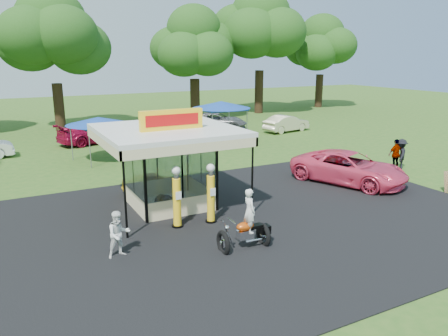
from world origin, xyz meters
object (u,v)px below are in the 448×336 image
Objects in this scene: gas_pump_left at (177,199)px; bg_car_e at (286,123)px; motorcycle at (247,224)px; pink_sedan at (349,168)px; bg_car_c at (198,125)px; spectator_east_a at (401,154)px; bg_car_d at (217,121)px; gas_station_kiosk at (169,166)px; bg_car_b at (95,132)px; gas_pump_right at (211,195)px; spectator_east_b at (396,154)px; spectator_west at (119,234)px; kiosk_car at (153,182)px; tent_west at (98,121)px; tent_east at (221,105)px.

gas_pump_left reaches higher than bg_car_e.
motorcycle is 9.38m from pink_sedan.
spectator_east_a is at bearing -159.97° from bg_car_c.
bg_car_d is at bearing 63.40° from pink_sedan.
bg_car_b is at bearing 89.79° from gas_station_kiosk.
gas_pump_right reaches higher than spectator_east_b.
bg_car_b is (-9.13, 16.35, -0.01)m from pink_sedan.
pink_sedan is 3.70× the size of spectator_west.
bg_car_e is at bearing 44.36° from pink_sedan.
gas_pump_left is 1.54× the size of spectator_west.
bg_car_c is (8.07, 12.69, 0.31)m from kiosk_car.
tent_west is (-0.80, 9.65, 0.64)m from gas_station_kiosk.
bg_car_c is at bearing -110.06° from bg_car_b.
gas_pump_left is 2.94m from spectator_west.
tent_west reaches higher than spectator_east_b.
tent_west is (-0.80, 7.44, 1.94)m from kiosk_car.
bg_car_d is (13.75, 20.43, -0.05)m from spectator_west.
gas_station_kiosk is 9.29m from pink_sedan.
gas_pump_left is 16.72m from tent_east.
tent_east is (7.72, 14.13, 1.58)m from gas_pump_right.
spectator_east_b is at bearing 9.27° from gas_pump_left.
tent_west is at bearing 98.42° from motorcycle.
bg_car_b is at bearing 74.69° from spectator_west.
bg_car_b is (-0.67, 17.98, -0.34)m from gas_pump_right.
bg_car_b is 6.08m from tent_west.
bg_car_d reaches higher than bg_car_e.
pink_sedan is 18.73m from bg_car_b.
gas_pump_left is at bearing 153.06° from bg_car_c.
gas_pump_right is 1.52× the size of spectator_west.
gas_pump_left is 9.90m from pink_sedan.
bg_car_c is at bearing 96.49° from tent_east.
bg_car_e is 1.10× the size of tent_west.
gas_station_kiosk reaches higher than spectator_east_b.
gas_station_kiosk is 1.01× the size of bg_car_b.
tent_east is (9.04, 13.98, 1.57)m from gas_pump_left.
gas_pump_right is at bearing 156.85° from bg_car_c.
bg_car_c is at bearing 61.56° from gas_station_kiosk.
kiosk_car is at bearing 56.54° from spectator_west.
motorcycle is at bearing -175.30° from pink_sedan.
spectator_west is at bearing -126.96° from tent_east.
pink_sedan reaches higher than bg_car_e.
gas_station_kiosk reaches higher than gas_pump_left.
tent_east reaches higher than bg_car_c.
spectator_west is (-3.86, -1.26, -0.35)m from gas_pump_right.
tent_west reaches higher than motorcycle.
gas_station_kiosk is 1.92× the size of kiosk_car.
tent_west reaches higher than gas_pump_right.
motorcycle is at bearing 165.91° from bg_car_b.
gas_pump_left reaches higher than spectator_east_b.
gas_station_kiosk is at bearing -44.00° from spectator_east_a.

